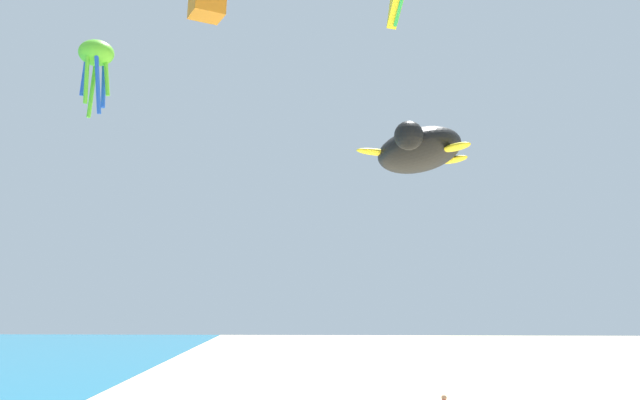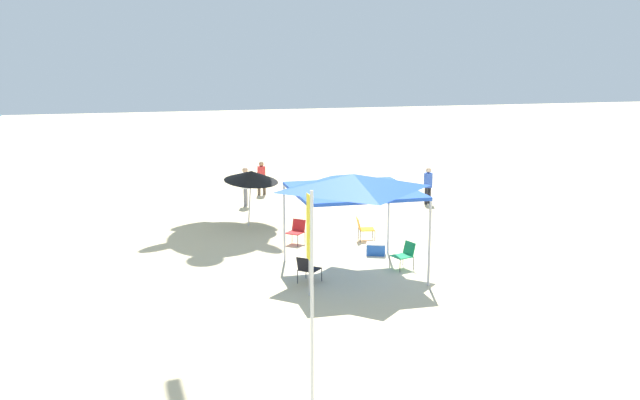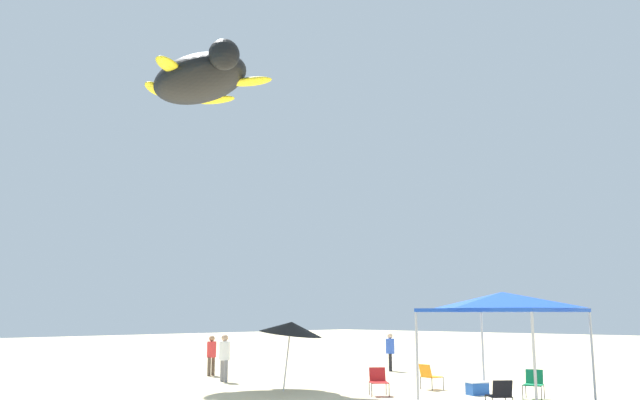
# 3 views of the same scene
# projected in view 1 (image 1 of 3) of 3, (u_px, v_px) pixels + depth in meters

# --- Properties ---
(kite_octopus_lime) EXTENTS (1.60, 1.60, 3.56)m
(kite_octopus_lime) POSITION_uv_depth(u_px,v_px,m) (96.00, 57.00, 30.56)
(kite_octopus_lime) COLOR #66D82D
(kite_turtle_black) EXTENTS (6.13, 5.72, 2.58)m
(kite_turtle_black) POSITION_uv_depth(u_px,v_px,m) (419.00, 150.00, 29.77)
(kite_turtle_black) COLOR black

